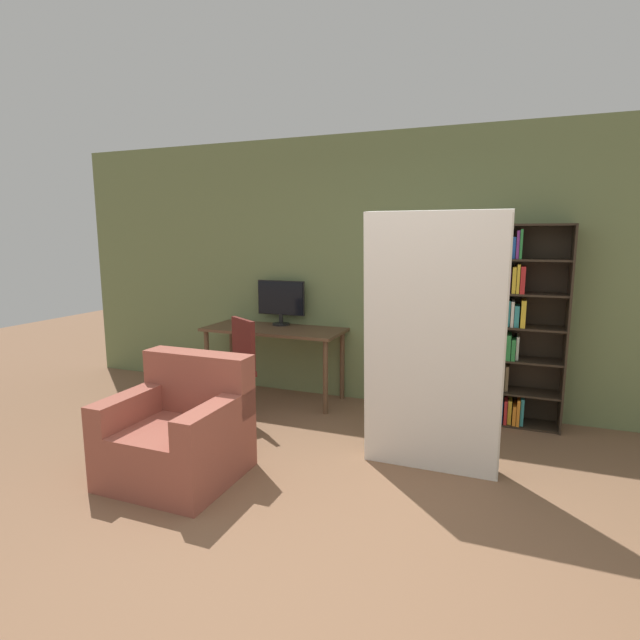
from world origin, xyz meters
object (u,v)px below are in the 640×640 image
object	(u,v)px
monitor	(281,300)
armchair	(181,432)
office_chair	(230,381)
bookshelf	(518,330)
mattress_near	(434,345)

from	to	relation	value
monitor	armchair	distance (m)	2.12
monitor	office_chair	distance (m)	1.16
office_chair	bookshelf	xyz separation A→B (m)	(2.43, 0.94, 0.48)
office_chair	mattress_near	size ratio (longest dim) A/B	0.51
office_chair	bookshelf	distance (m)	2.65
armchair	bookshelf	bearing A→B (deg)	41.62
bookshelf	armchair	xyz separation A→B (m)	(-2.21, -1.96, -0.55)
bookshelf	mattress_near	size ratio (longest dim) A/B	0.96
office_chair	armchair	size ratio (longest dim) A/B	1.12
monitor	bookshelf	bearing A→B (deg)	-0.62
bookshelf	armchair	bearing A→B (deg)	-138.38
bookshelf	monitor	bearing A→B (deg)	179.38
monitor	mattress_near	world-z (taller)	mattress_near
mattress_near	bookshelf	bearing A→B (deg)	65.57
monitor	mattress_near	size ratio (longest dim) A/B	0.29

